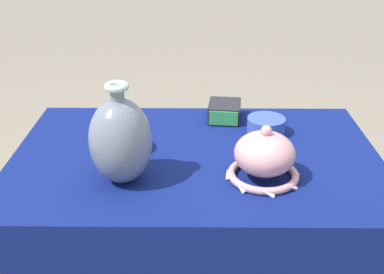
{
  "coord_description": "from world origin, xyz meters",
  "views": [
    {
      "loc": [
        0.0,
        -1.33,
        1.42
      ],
      "look_at": [
        -0.01,
        -0.11,
        0.83
      ],
      "focal_mm": 45.0,
      "sensor_mm": 36.0,
      "label": 1
    }
  ],
  "objects_px": {
    "mosaic_tile_box": "(223,111)",
    "vase_dome_bell": "(263,158)",
    "pot_squat_cobalt": "(265,126)",
    "vase_tall_bulbous": "(119,140)",
    "bowl_shallow_ochre": "(128,141)"
  },
  "relations": [
    {
      "from": "mosaic_tile_box",
      "to": "vase_dome_bell",
      "type": "bearing_deg",
      "value": -72.04
    },
    {
      "from": "pot_squat_cobalt",
      "to": "vase_dome_bell",
      "type": "bearing_deg",
      "value": -98.69
    },
    {
      "from": "vase_tall_bulbous",
      "to": "vase_dome_bell",
      "type": "bearing_deg",
      "value": 2.22
    },
    {
      "from": "vase_tall_bulbous",
      "to": "bowl_shallow_ochre",
      "type": "bearing_deg",
      "value": 91.21
    },
    {
      "from": "pot_squat_cobalt",
      "to": "bowl_shallow_ochre",
      "type": "bearing_deg",
      "value": -164.38
    },
    {
      "from": "vase_tall_bulbous",
      "to": "vase_dome_bell",
      "type": "relative_size",
      "value": 1.35
    },
    {
      "from": "vase_dome_bell",
      "to": "mosaic_tile_box",
      "type": "height_order",
      "value": "vase_dome_bell"
    },
    {
      "from": "bowl_shallow_ochre",
      "to": "pot_squat_cobalt",
      "type": "bearing_deg",
      "value": 15.62
    },
    {
      "from": "bowl_shallow_ochre",
      "to": "vase_dome_bell",
      "type": "bearing_deg",
      "value": -23.4
    },
    {
      "from": "vase_tall_bulbous",
      "to": "pot_squat_cobalt",
      "type": "height_order",
      "value": "vase_tall_bulbous"
    },
    {
      "from": "vase_dome_bell",
      "to": "bowl_shallow_ochre",
      "type": "bearing_deg",
      "value": 156.6
    },
    {
      "from": "vase_tall_bulbous",
      "to": "mosaic_tile_box",
      "type": "distance_m",
      "value": 0.54
    },
    {
      "from": "vase_tall_bulbous",
      "to": "mosaic_tile_box",
      "type": "height_order",
      "value": "vase_tall_bulbous"
    },
    {
      "from": "mosaic_tile_box",
      "to": "bowl_shallow_ochre",
      "type": "height_order",
      "value": "mosaic_tile_box"
    },
    {
      "from": "vase_tall_bulbous",
      "to": "vase_dome_bell",
      "type": "xyz_separation_m",
      "value": [
        0.4,
        0.02,
        -0.06
      ]
    }
  ]
}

